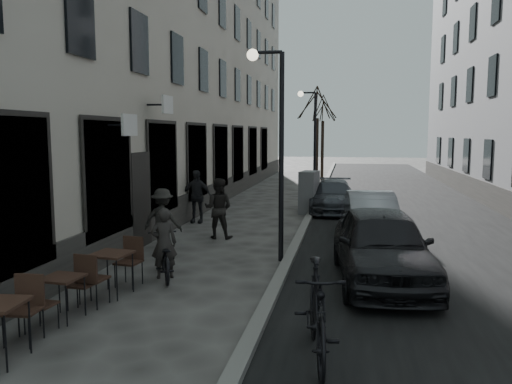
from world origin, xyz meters
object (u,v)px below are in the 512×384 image
(tree_far, at_px, (323,109))
(car_mid, at_px, (371,214))
(utility_cabinet, at_px, (309,192))
(car_far, at_px, (333,196))
(moped, at_px, (317,313))
(pedestrian_mid, at_px, (163,220))
(bicycle, at_px, (164,257))
(streetlamp_far, at_px, (311,132))
(pedestrian_near, at_px, (218,208))
(tree_near, at_px, (317,104))
(bistro_set_b, at_px, (63,293))
(bistro_set_c, at_px, (112,269))
(car_near, at_px, (382,245))
(streetlamp_near, at_px, (274,131))
(pedestrian_far, at_px, (196,196))

(tree_far, relative_size, car_mid, 1.42)
(utility_cabinet, distance_m, car_far, 1.09)
(car_far, xyz_separation_m, moped, (0.20, -13.35, 0.06))
(pedestrian_mid, bearing_deg, moped, 131.84)
(utility_cabinet, distance_m, bicycle, 9.72)
(streetlamp_far, xyz_separation_m, pedestrian_near, (-2.01, -9.69, -2.26))
(tree_near, relative_size, bistro_set_b, 3.78)
(streetlamp_far, relative_size, car_far, 1.20)
(utility_cabinet, bearing_deg, tree_near, 100.66)
(tree_near, height_order, utility_cabinet, tree_near)
(bistro_set_b, distance_m, bicycle, 2.73)
(bistro_set_b, bearing_deg, pedestrian_near, 87.19)
(bistro_set_c, height_order, car_near, car_near)
(tree_far, distance_m, pedestrian_mid, 21.08)
(pedestrian_mid, bearing_deg, streetlamp_near, 174.82)
(pedestrian_near, height_order, car_mid, pedestrian_near)
(bistro_set_b, bearing_deg, streetlamp_near, 61.84)
(car_mid, bearing_deg, bistro_set_b, -128.71)
(bistro_set_b, xyz_separation_m, pedestrian_far, (-0.52, 9.19, 0.47))
(moped, bearing_deg, pedestrian_mid, 119.69)
(streetlamp_near, distance_m, utility_cabinet, 7.89)
(pedestrian_near, relative_size, pedestrian_mid, 1.08)
(moped, bearing_deg, tree_near, 85.73)
(tree_near, bearing_deg, streetlamp_near, -90.28)
(streetlamp_near, height_order, pedestrian_far, streetlamp_near)
(tree_far, height_order, moped, tree_far)
(bistro_set_b, distance_m, car_far, 13.26)
(bistro_set_b, bearing_deg, tree_near, 85.98)
(car_mid, bearing_deg, streetlamp_near, -130.13)
(streetlamp_far, relative_size, tree_far, 0.89)
(utility_cabinet, height_order, bicycle, utility_cabinet)
(streetlamp_far, bearing_deg, bicycle, -98.64)
(pedestrian_mid, height_order, pedestrian_far, pedestrian_far)
(tree_far, distance_m, utility_cabinet, 14.01)
(pedestrian_near, height_order, car_far, pedestrian_near)
(streetlamp_far, xyz_separation_m, bistro_set_c, (-2.68, -15.17, -2.65))
(pedestrian_mid, bearing_deg, tree_near, -97.99)
(car_near, bearing_deg, pedestrian_mid, 156.77)
(pedestrian_near, xyz_separation_m, moped, (3.38, -7.55, -0.22))
(streetlamp_far, distance_m, bistro_set_b, 16.98)
(streetlamp_near, xyz_separation_m, bistro_set_c, (-2.68, -3.17, -2.65))
(moped, bearing_deg, pedestrian_far, 107.85)
(utility_cabinet, bearing_deg, car_near, -66.92)
(tree_near, distance_m, car_near, 16.95)
(bistro_set_c, bearing_deg, tree_near, 87.48)
(streetlamp_near, relative_size, tree_far, 0.89)
(tree_near, distance_m, bistro_set_c, 18.84)
(bistro_set_b, relative_size, bicycle, 0.85)
(streetlamp_near, bearing_deg, car_far, 81.78)
(car_mid, xyz_separation_m, moped, (-1.10, -8.73, 0.01))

